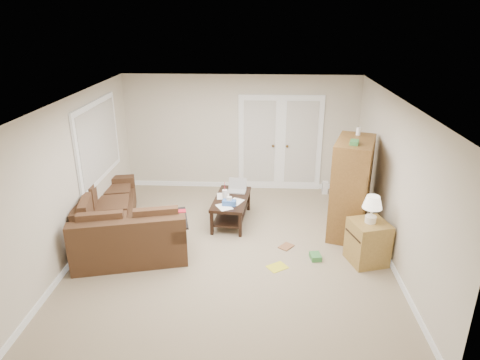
# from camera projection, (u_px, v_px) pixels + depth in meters

# --- Properties ---
(floor) EXTENTS (5.50, 5.50, 0.00)m
(floor) POSITION_uv_depth(u_px,v_px,m) (233.00, 249.00, 7.14)
(floor) COLOR gray
(floor) RESTS_ON ground
(ceiling) EXTENTS (5.00, 5.50, 0.02)m
(ceiling) POSITION_uv_depth(u_px,v_px,m) (232.00, 100.00, 6.22)
(ceiling) COLOR silver
(ceiling) RESTS_ON wall_back
(wall_left) EXTENTS (0.02, 5.50, 2.50)m
(wall_left) POSITION_uv_depth(u_px,v_px,m) (76.00, 177.00, 6.80)
(wall_left) COLOR beige
(wall_left) RESTS_ON floor
(wall_right) EXTENTS (0.02, 5.50, 2.50)m
(wall_right) POSITION_uv_depth(u_px,v_px,m) (395.00, 183.00, 6.56)
(wall_right) COLOR beige
(wall_right) RESTS_ON floor
(wall_back) EXTENTS (5.00, 0.02, 2.50)m
(wall_back) POSITION_uv_depth(u_px,v_px,m) (241.00, 133.00, 9.23)
(wall_back) COLOR beige
(wall_back) RESTS_ON floor
(wall_front) EXTENTS (5.00, 0.02, 2.50)m
(wall_front) POSITION_uv_depth(u_px,v_px,m) (213.00, 283.00, 4.12)
(wall_front) COLOR beige
(wall_front) RESTS_ON floor
(baseboards) EXTENTS (5.00, 5.50, 0.10)m
(baseboards) POSITION_uv_depth(u_px,v_px,m) (233.00, 247.00, 7.12)
(baseboards) COLOR silver
(baseboards) RESTS_ON floor
(french_doors) EXTENTS (1.80, 0.05, 2.13)m
(french_doors) POSITION_uv_depth(u_px,v_px,m) (280.00, 144.00, 9.24)
(french_doors) COLOR silver
(french_doors) RESTS_ON floor
(window_left) EXTENTS (0.05, 1.92, 1.42)m
(window_left) POSITION_uv_depth(u_px,v_px,m) (98.00, 141.00, 7.61)
(window_left) COLOR silver
(window_left) RESTS_ON wall_left
(sectional_sofa) EXTENTS (2.35, 2.79, 0.82)m
(sectional_sofa) POSITION_uv_depth(u_px,v_px,m) (117.00, 224.00, 7.30)
(sectional_sofa) COLOR #492F1C
(sectional_sofa) RESTS_ON floor
(coffee_table) EXTENTS (0.71, 1.24, 0.81)m
(coffee_table) POSITION_uv_depth(u_px,v_px,m) (232.00, 208.00, 8.00)
(coffee_table) COLOR black
(coffee_table) RESTS_ON floor
(tv_armoire) EXTENTS (0.88, 1.20, 1.85)m
(tv_armoire) POSITION_uv_depth(u_px,v_px,m) (351.00, 187.00, 7.38)
(tv_armoire) COLOR brown
(tv_armoire) RESTS_ON floor
(side_cabinet) EXTENTS (0.66, 0.66, 1.13)m
(side_cabinet) POSITION_uv_depth(u_px,v_px,m) (368.00, 239.00, 6.64)
(side_cabinet) COLOR olive
(side_cabinet) RESTS_ON floor
(space_heater) EXTENTS (0.11, 0.10, 0.28)m
(space_heater) POSITION_uv_depth(u_px,v_px,m) (325.00, 188.00, 9.28)
(space_heater) COLOR white
(space_heater) RESTS_ON floor
(floor_magazine) EXTENTS (0.37, 0.36, 0.01)m
(floor_magazine) POSITION_uv_depth(u_px,v_px,m) (277.00, 267.00, 6.63)
(floor_magazine) COLOR yellow
(floor_magazine) RESTS_ON floor
(floor_greenbox) EXTENTS (0.19, 0.24, 0.09)m
(floor_greenbox) POSITION_uv_depth(u_px,v_px,m) (315.00, 257.00, 6.84)
(floor_greenbox) COLOR #3A813E
(floor_greenbox) RESTS_ON floor
(floor_book) EXTENTS (0.29, 0.30, 0.02)m
(floor_book) POSITION_uv_depth(u_px,v_px,m) (282.00, 245.00, 7.25)
(floor_book) COLOR brown
(floor_book) RESTS_ON floor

